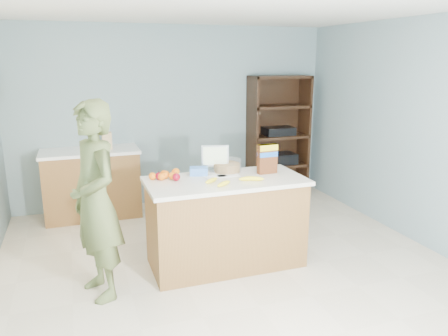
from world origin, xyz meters
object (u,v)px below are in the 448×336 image
object	(u,v)px
shelving_unit	(277,138)
cereal_box	(267,157)
counter_peninsula	(226,225)
person	(96,202)
tv	(215,157)

from	to	relation	value
shelving_unit	cereal_box	bearing A→B (deg)	-118.48
counter_peninsula	person	xyz separation A→B (m)	(-1.25, -0.19, 0.45)
counter_peninsula	shelving_unit	bearing A→B (deg)	52.89
tv	cereal_box	world-z (taller)	cereal_box
counter_peninsula	shelving_unit	xyz separation A→B (m)	(1.55, 2.05, 0.45)
tv	shelving_unit	bearing A→B (deg)	48.22
shelving_unit	tv	distance (m)	2.35
shelving_unit	tv	world-z (taller)	shelving_unit
person	shelving_unit	bearing A→B (deg)	110.32
tv	cereal_box	xyz separation A→B (m)	(0.49, -0.24, 0.02)
counter_peninsula	cereal_box	size ratio (longest dim) A/B	5.15
shelving_unit	person	distance (m)	3.58
person	tv	world-z (taller)	person
shelving_unit	person	xyz separation A→B (m)	(-2.80, -2.24, 0.00)
shelving_unit	person	size ratio (longest dim) A/B	1.04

